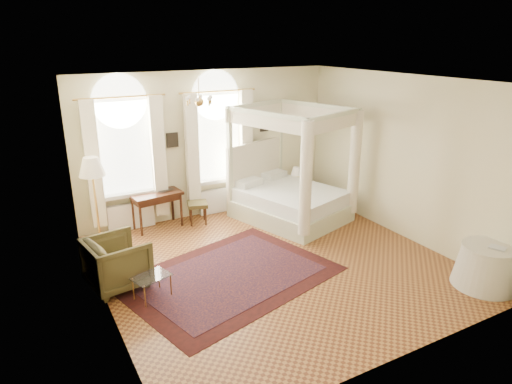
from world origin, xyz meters
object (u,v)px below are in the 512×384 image
at_px(armchair, 117,262).
at_px(side_table, 486,266).
at_px(coffee_table, 152,278).
at_px(stool, 198,206).
at_px(writing_desk, 156,198).
at_px(canopy_bed, 291,195).
at_px(nightstand, 296,191).
at_px(floor_lamp, 92,172).

distance_m(armchair, side_table, 6.15).
relative_size(armchair, coffee_table, 1.42).
bearing_deg(coffee_table, side_table, -24.70).
height_order(stool, armchair, armchair).
bearing_deg(armchair, writing_desk, -41.82).
xyz_separation_m(writing_desk, coffee_table, (-0.94, -2.73, -0.33)).
height_order(canopy_bed, side_table, canopy_bed).
height_order(writing_desk, coffee_table, writing_desk).
xyz_separation_m(stool, side_table, (3.20, -4.85, -0.05)).
relative_size(nightstand, floor_lamp, 0.28).
relative_size(writing_desk, side_table, 1.07).
bearing_deg(writing_desk, floor_lamp, -157.22).
height_order(coffee_table, side_table, side_table).
xyz_separation_m(nightstand, armchair, (-4.94, -2.08, 0.16)).
xyz_separation_m(nightstand, writing_desk, (-3.61, -0.00, 0.42)).
distance_m(stool, floor_lamp, 2.52).
bearing_deg(coffee_table, stool, 54.67).
bearing_deg(floor_lamp, stool, 9.64).
bearing_deg(canopy_bed, armchair, -164.86).
xyz_separation_m(armchair, coffee_table, (0.38, -0.65, -0.08)).
relative_size(armchair, side_table, 0.89).
relative_size(stool, side_table, 0.50).
height_order(armchair, coffee_table, armchair).
height_order(canopy_bed, coffee_table, canopy_bed).
height_order(writing_desk, stool, writing_desk).
bearing_deg(stool, armchair, -139.05).
relative_size(floor_lamp, side_table, 1.79).
xyz_separation_m(coffee_table, side_table, (5.01, -2.30, 0.00)).
height_order(stool, coffee_table, stool).
height_order(armchair, side_table, armchair).
xyz_separation_m(nightstand, floor_lamp, (-4.94, -0.56, 1.34)).
bearing_deg(nightstand, armchair, -157.13).
relative_size(canopy_bed, floor_lamp, 1.48).
bearing_deg(nightstand, stool, -176.15).
relative_size(canopy_bed, nightstand, 5.26).
bearing_deg(writing_desk, coffee_table, -109.06).
relative_size(coffee_table, side_table, 0.63).
bearing_deg(armchair, side_table, -128.06).
bearing_deg(canopy_bed, stool, 158.59).
bearing_deg(writing_desk, nightstand, 0.00).
height_order(nightstand, side_table, side_table).
xyz_separation_m(armchair, side_table, (5.39, -2.95, -0.08)).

